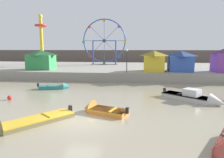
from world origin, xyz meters
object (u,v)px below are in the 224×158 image
Objects in this scene: drop_tower_yellow_tower at (41,39)px; carnival_booth_blue_tent at (180,61)px; carnival_booth_yellow_awning at (154,61)px; promenade_lamp_near at (127,57)px; mooring_buoy_orange at (10,98)px; motorboat_orange_hull at (99,110)px; motorboat_pale_grey at (197,98)px; motorboat_olive_wood at (18,125)px; carnival_booth_green_kiosk at (41,59)px; ferris_wheel_blue_frame at (104,42)px; motorboat_teal_painted at (57,87)px.

drop_tower_yellow_tower reaches higher than carnival_booth_blue_tent.
carnival_booth_yellow_awning is 4.62m from promenade_lamp_near.
carnival_booth_blue_tent is at bearing -22.94° from drop_tower_yellow_tower.
carnival_booth_yellow_awning is 9.24× the size of mooring_buoy_orange.
carnival_booth_blue_tent is at bearing 16.91° from promenade_lamp_near.
motorboat_orange_hull is at bearing -17.32° from mooring_buoy_orange.
promenade_lamp_near is 16.53m from mooring_buoy_orange.
motorboat_orange_hull is (-8.51, -4.21, -0.14)m from motorboat_pale_grey.
drop_tower_yellow_tower is at bearing 108.69° from mooring_buoy_orange.
motorboat_olive_wood is 0.50× the size of drop_tower_yellow_tower.
drop_tower_yellow_tower is 2.78× the size of carnival_booth_blue_tent.
motorboat_olive_wood is 5.80m from motorboat_orange_hull.
motorboat_pale_grey is 13.21m from promenade_lamp_near.
motorboat_pale_grey is 1.19× the size of carnival_booth_green_kiosk.
motorboat_pale_grey is 15.21m from motorboat_olive_wood.
ferris_wheel_blue_frame reaches higher than carnival_booth_blue_tent.
ferris_wheel_blue_frame reaches higher than mooring_buoy_orange.
carnival_booth_blue_tent is (27.87, -11.80, -3.96)m from drop_tower_yellow_tower.
motorboat_olive_wood is 1.40× the size of carnival_booth_blue_tent.
motorboat_pale_grey reaches higher than motorboat_olive_wood.
carnival_booth_yellow_awning is at bearing -52.93° from ferris_wheel_blue_frame.
motorboat_teal_painted is 0.87× the size of carnival_booth_green_kiosk.
ferris_wheel_blue_frame is 0.90× the size of drop_tower_yellow_tower.
motorboat_teal_painted is at bearing -97.41° from ferris_wheel_blue_frame.
promenade_lamp_near reaches higher than carnival_booth_green_kiosk.
drop_tower_yellow_tower is 2.71× the size of carnival_booth_yellow_awning.
promenade_lamp_near is 7.80× the size of mooring_buoy_orange.
drop_tower_yellow_tower is at bearing -177.69° from ferris_wheel_blue_frame.
motorboat_orange_hull is 1.14× the size of promenade_lamp_near.
promenade_lamp_near is at bearing -12.13° from carnival_booth_green_kiosk.
motorboat_olive_wood is 0.56× the size of ferris_wheel_blue_frame.
motorboat_teal_painted is 24.46m from drop_tower_yellow_tower.
promenade_lamp_near is at bearing -76.61° from motorboat_orange_hull.
drop_tower_yellow_tower is at bearing 113.84° from carnival_booth_green_kiosk.
mooring_buoy_orange is at bearing -129.33° from motorboat_teal_painted.
promenade_lamp_near is (14.65, -3.04, 0.61)m from carnival_booth_green_kiosk.
motorboat_teal_painted is at bearing -32.62° from motorboat_orange_hull.
motorboat_olive_wood is (-13.02, -7.86, -0.14)m from motorboat_pale_grey.
drop_tower_yellow_tower is 28.57m from mooring_buoy_orange.
motorboat_orange_hull is at bearing -54.24° from carnival_booth_green_kiosk.
mooring_buoy_orange is (-2.51, -5.74, -0.01)m from motorboat_teal_painted.
motorboat_pale_grey is 1.33× the size of carnival_booth_yellow_awning.
carnival_booth_yellow_awning is at bearing 142.41° from motorboat_pale_grey.
mooring_buoy_orange is (-14.90, -14.09, -2.83)m from carnival_booth_yellow_awning.
promenade_lamp_near is (-8.16, -2.48, 0.64)m from carnival_booth_blue_tent.
drop_tower_yellow_tower reaches higher than motorboat_pale_grey.
carnival_booth_yellow_awning reaches higher than carnival_booth_blue_tent.
drop_tower_yellow_tower reaches higher than carnival_booth_yellow_awning.
motorboat_orange_hull reaches higher than motorboat_olive_wood.
motorboat_orange_hull is (4.51, 3.65, -0.00)m from motorboat_olive_wood.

